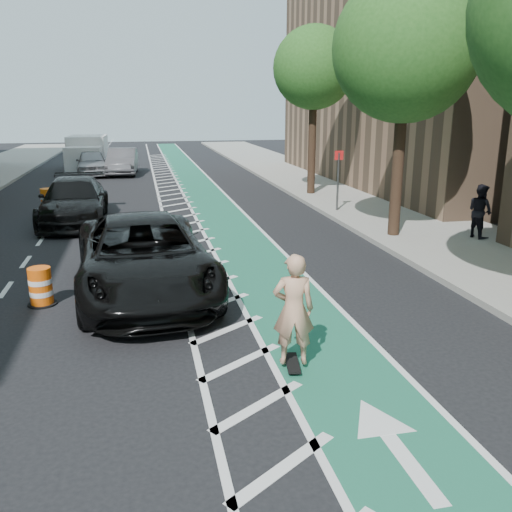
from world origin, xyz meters
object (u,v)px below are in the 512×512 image
object	(u,v)px
skateboarder	(293,309)
barrel_a	(41,287)
suv_near	(144,256)
suv_far	(74,201)

from	to	relation	value
skateboarder	barrel_a	size ratio (longest dim) A/B	2.22
suv_near	suv_far	bearing A→B (deg)	101.56
skateboarder	barrel_a	world-z (taller)	skateboarder
barrel_a	suv_far	bearing A→B (deg)	91.30
suv_near	barrel_a	bearing A→B (deg)	-175.94
suv_near	barrel_a	size ratio (longest dim) A/B	7.53
skateboarder	barrel_a	xyz separation A→B (m)	(-4.50, 3.94, -0.63)
suv_far	barrel_a	xyz separation A→B (m)	(0.20, -8.78, -0.41)
skateboarder	suv_near	world-z (taller)	skateboarder
skateboarder	suv_far	bearing A→B (deg)	-60.19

